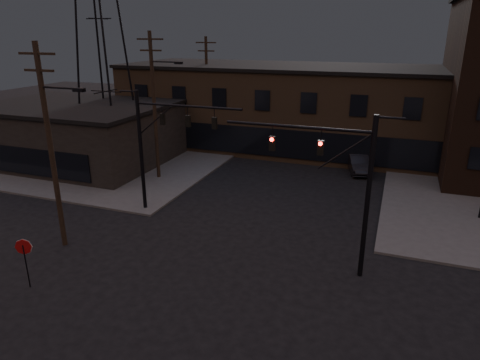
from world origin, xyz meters
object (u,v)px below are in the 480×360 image
Objects in this scene: traffic_signal_near at (344,178)px; traffic_signal_far at (157,139)px; stop_sign at (24,252)px; car_crossing at (358,163)px.

traffic_signal_near and traffic_signal_far have the same top height.
traffic_signal_far is 3.23× the size of stop_sign.
stop_sign is at bearing -154.10° from traffic_signal_near.
traffic_signal_near reaches higher than stop_sign.
stop_sign reaches higher than car_crossing.
stop_sign is (-1.28, -9.99, -3.17)m from traffic_signal_far.
stop_sign is (-13.36, -6.49, -3.09)m from traffic_signal_near.
traffic_signal_far reaches higher than stop_sign.
traffic_signal_near is 17.55m from car_crossing.
traffic_signal_far reaches higher than car_crossing.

